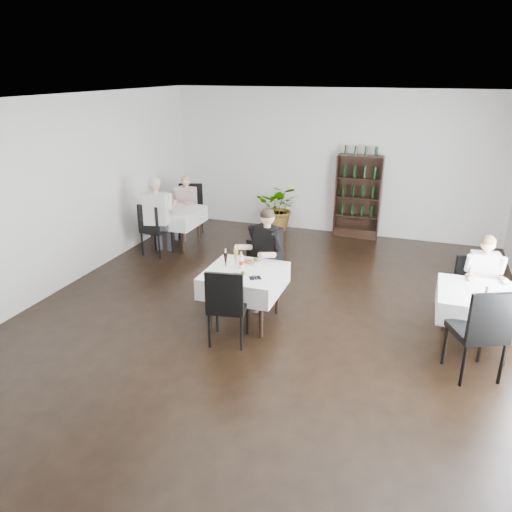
# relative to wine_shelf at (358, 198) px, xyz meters

# --- Properties ---
(room_shell) EXTENTS (9.00, 9.00, 9.00)m
(room_shell) POSITION_rel_wine_shelf_xyz_m (-0.60, -4.31, 0.65)
(room_shell) COLOR black
(room_shell) RESTS_ON ground
(wine_shelf) EXTENTS (0.90, 0.28, 1.75)m
(wine_shelf) POSITION_rel_wine_shelf_xyz_m (0.00, 0.00, 0.00)
(wine_shelf) COLOR black
(wine_shelf) RESTS_ON ground
(main_table) EXTENTS (1.03, 1.03, 0.77)m
(main_table) POSITION_rel_wine_shelf_xyz_m (-0.90, -4.31, -0.23)
(main_table) COLOR black
(main_table) RESTS_ON ground
(left_table) EXTENTS (0.98, 0.98, 0.77)m
(left_table) POSITION_rel_wine_shelf_xyz_m (-3.30, -1.81, -0.23)
(left_table) COLOR black
(left_table) RESTS_ON ground
(right_table) EXTENTS (0.98, 0.98, 0.77)m
(right_table) POSITION_rel_wine_shelf_xyz_m (2.10, -4.01, -0.23)
(right_table) COLOR black
(right_table) RESTS_ON ground
(potted_tree) EXTENTS (1.02, 0.91, 1.04)m
(potted_tree) POSITION_rel_wine_shelf_xyz_m (-1.66, -0.11, -0.33)
(potted_tree) COLOR #265F20
(potted_tree) RESTS_ON ground
(main_chair_far) EXTENTS (0.51, 0.51, 0.92)m
(main_chair_far) POSITION_rel_wine_shelf_xyz_m (-0.99, -3.65, -0.32)
(main_chair_far) COLOR black
(main_chair_far) RESTS_ON ground
(main_chair_near) EXTENTS (0.55, 0.56, 1.05)m
(main_chair_near) POSITION_rel_wine_shelf_xyz_m (-0.89, -4.99, -0.25)
(main_chair_near) COLOR black
(main_chair_near) RESTS_ON ground
(left_chair_far) EXTENTS (0.63, 0.63, 1.09)m
(left_chair_far) POSITION_rel_wine_shelf_xyz_m (-3.33, -1.05, -0.22)
(left_chair_far) COLOR black
(left_chair_far) RESTS_ON ground
(left_chair_near) EXTENTS (0.51, 0.52, 1.01)m
(left_chair_near) POSITION_rel_wine_shelf_xyz_m (-3.44, -2.41, -0.27)
(left_chair_near) COLOR black
(left_chair_near) RESTS_ON ground
(right_chair_far) EXTENTS (0.59, 0.59, 0.97)m
(right_chair_far) POSITION_rel_wine_shelf_xyz_m (2.08, -3.31, -0.29)
(right_chair_far) COLOR black
(right_chair_far) RESTS_ON ground
(right_chair_near) EXTENTS (0.69, 0.70, 1.14)m
(right_chair_near) POSITION_rel_wine_shelf_xyz_m (2.09, -4.76, -0.19)
(right_chair_near) COLOR black
(right_chair_near) RESTS_ON ground
(diner_main) EXTENTS (0.67, 0.70, 1.48)m
(diner_main) POSITION_rel_wine_shelf_xyz_m (-0.83, -3.69, 0.01)
(diner_main) COLOR #42424A
(diner_main) RESTS_ON ground
(diner_left_far) EXTENTS (0.52, 0.53, 1.31)m
(diner_left_far) POSITION_rel_wine_shelf_xyz_m (-3.37, -1.21, -0.09)
(diner_left_far) COLOR #42424A
(diner_left_far) RESTS_ON ground
(diner_left_near) EXTENTS (0.63, 0.66, 1.53)m
(diner_left_near) POSITION_rel_wine_shelf_xyz_m (-3.34, -2.37, 0.04)
(diner_left_near) COLOR #42424A
(diner_left_near) RESTS_ON ground
(diner_right_far) EXTENTS (0.51, 0.52, 1.31)m
(diner_right_far) POSITION_rel_wine_shelf_xyz_m (2.19, -3.41, -0.09)
(diner_right_far) COLOR #42424A
(diner_right_far) RESTS_ON ground
(plate_far) EXTENTS (0.27, 0.27, 0.08)m
(plate_far) POSITION_rel_wine_shelf_xyz_m (-0.90, -4.04, -0.06)
(plate_far) COLOR white
(plate_far) RESTS_ON main_table
(plate_near) EXTENTS (0.27, 0.27, 0.07)m
(plate_near) POSITION_rel_wine_shelf_xyz_m (-0.89, -4.54, -0.06)
(plate_near) COLOR white
(plate_near) RESTS_ON main_table
(pilsner_dark) EXTENTS (0.07, 0.07, 0.28)m
(pilsner_dark) POSITION_rel_wine_shelf_xyz_m (-1.17, -4.32, 0.04)
(pilsner_dark) COLOR black
(pilsner_dark) RESTS_ON main_table
(pilsner_lager) EXTENTS (0.07, 0.07, 0.31)m
(pilsner_lager) POSITION_rel_wine_shelf_xyz_m (-1.06, -4.22, 0.05)
(pilsner_lager) COLOR #B6912E
(pilsner_lager) RESTS_ON main_table
(coke_bottle) EXTENTS (0.06, 0.06, 0.24)m
(coke_bottle) POSITION_rel_wine_shelf_xyz_m (-0.97, -4.26, 0.02)
(coke_bottle) COLOR silver
(coke_bottle) RESTS_ON main_table
(napkin_cutlery) EXTENTS (0.19, 0.18, 0.02)m
(napkin_cutlery) POSITION_rel_wine_shelf_xyz_m (-0.67, -4.52, -0.07)
(napkin_cutlery) COLOR black
(napkin_cutlery) RESTS_ON main_table
(pepper_mill) EXTENTS (0.04, 0.04, 0.09)m
(pepper_mill) POSITION_rel_wine_shelf_xyz_m (2.17, -4.03, -0.03)
(pepper_mill) COLOR black
(pepper_mill) RESTS_ON right_table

